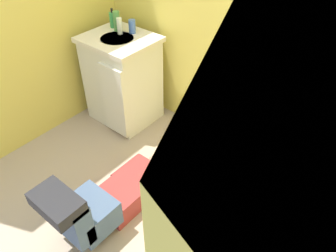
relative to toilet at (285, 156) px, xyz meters
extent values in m
cube|color=tan|center=(-0.80, -0.72, -0.39)|extent=(2.81, 3.03, 0.04)
cube|color=#D9C553|center=(-1.99, -0.72, 0.83)|extent=(0.08, 2.03, 2.40)
cube|color=silver|center=(0.00, -0.04, -0.18)|extent=(0.22, 0.30, 0.38)
cylinder|color=silver|center=(0.00, -0.10, 0.01)|extent=(0.35, 0.35, 0.08)
cube|color=silver|center=(0.00, 0.09, 0.18)|extent=(0.34, 0.17, 0.34)
cube|color=silver|center=(0.00, 0.09, 0.37)|extent=(0.36, 0.19, 0.03)
cube|color=silver|center=(-1.55, -0.05, 0.02)|extent=(0.56, 0.48, 0.78)
cube|color=silver|center=(-1.55, -0.05, 0.43)|extent=(0.60, 0.52, 0.04)
cylinder|color=silver|center=(-1.55, -0.07, 0.43)|extent=(0.28, 0.28, 0.05)
cube|color=silver|center=(-1.40, -0.30, 0.00)|extent=(0.26, 0.03, 0.66)
cylinder|color=silver|center=(-1.55, 0.09, 0.50)|extent=(0.02, 0.02, 0.10)
cube|color=maroon|center=(-0.80, -0.75, -0.28)|extent=(0.29, 0.52, 0.17)
sphere|color=tan|center=(-0.80, -0.42, -0.27)|extent=(0.19, 0.19, 0.19)
cube|color=#3F5375|center=(-0.80, -1.11, -0.19)|extent=(0.31, 0.28, 0.20)
cube|color=#3F5375|center=(-0.80, -1.25, -0.07)|extent=(0.31, 0.12, 0.32)
cube|color=black|center=(-0.80, -1.29, 0.11)|extent=(0.31, 0.19, 0.09)
cylinder|color=maroon|center=(-0.99, -0.59, -0.31)|extent=(0.08, 0.30, 0.08)
cube|color=silver|center=(-0.05, 0.09, 0.43)|extent=(0.22, 0.11, 0.10)
cube|color=#26262D|center=(0.10, 0.09, 0.44)|extent=(0.12, 0.09, 0.11)
cylinder|color=#389750|center=(-1.74, 0.07, 0.52)|extent=(0.06, 0.06, 0.13)
cylinder|color=black|center=(-1.74, 0.07, 0.60)|extent=(0.02, 0.02, 0.04)
cylinder|color=#52974C|center=(-1.66, 0.04, 0.54)|extent=(0.06, 0.06, 0.17)
cylinder|color=silver|center=(-1.60, 0.01, 0.52)|extent=(0.05, 0.05, 0.14)
cylinder|color=#456ABB|center=(-1.53, 0.09, 0.51)|extent=(0.06, 0.06, 0.11)
cylinder|color=white|center=(-0.30, -0.32, -0.26)|extent=(0.11, 0.11, 0.22)
camera|label=1|loc=(0.41, -1.78, 1.59)|focal=34.99mm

